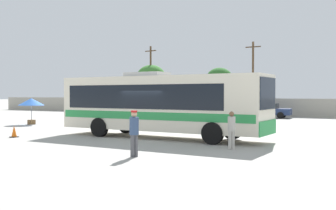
% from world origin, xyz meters
% --- Properties ---
extents(ground_plane, '(300.00, 300.00, 0.00)m').
position_xyz_m(ground_plane, '(0.00, 10.00, 0.00)').
color(ground_plane, '#A3A099').
extents(perimeter_wall, '(80.00, 0.30, 1.89)m').
position_xyz_m(perimeter_wall, '(0.00, 24.27, 0.95)').
color(perimeter_wall, '#9E998C').
rests_on(perimeter_wall, ground_plane).
extents(coach_bus_cream_green, '(11.66, 3.01, 3.50)m').
position_xyz_m(coach_bus_cream_green, '(0.28, 0.34, 1.87)').
color(coach_bus_cream_green, silver).
rests_on(coach_bus_cream_green, ground_plane).
extents(attendant_by_bus_door, '(0.46, 0.46, 1.60)m').
position_xyz_m(attendant_by_bus_door, '(5.26, -2.12, 0.90)').
color(attendant_by_bus_door, '#B7B2A8').
rests_on(attendant_by_bus_door, ground_plane).
extents(passenger_waiting_on_apron, '(0.44, 0.44, 1.72)m').
position_xyz_m(passenger_waiting_on_apron, '(2.82, -5.85, 0.98)').
color(passenger_waiting_on_apron, '#4C4C51').
rests_on(passenger_waiting_on_apron, ground_plane).
extents(vendor_umbrella_secondary_blue, '(2.00, 2.00, 2.02)m').
position_xyz_m(vendor_umbrella_secondary_blue, '(-13.11, 3.92, 1.70)').
color(vendor_umbrella_secondary_blue, gray).
rests_on(vendor_umbrella_secondary_blue, ground_plane).
extents(parked_car_leftmost_grey, '(4.54, 2.30, 1.45)m').
position_xyz_m(parked_car_leftmost_grey, '(-11.51, 20.57, 0.77)').
color(parked_car_leftmost_grey, slate).
rests_on(parked_car_leftmost_grey, ground_plane).
extents(parked_car_second_maroon, '(4.72, 2.28, 1.55)m').
position_xyz_m(parked_car_second_maroon, '(-6.10, 20.86, 0.82)').
color(parked_car_second_maroon, maroon).
rests_on(parked_car_second_maroon, ground_plane).
extents(parked_car_third_dark_blue, '(4.72, 2.28, 1.43)m').
position_xyz_m(parked_car_third_dark_blue, '(0.40, 21.35, 0.77)').
color(parked_car_third_dark_blue, navy).
rests_on(parked_car_third_dark_blue, ground_plane).
extents(utility_pole_near, '(1.80, 0.24, 8.39)m').
position_xyz_m(utility_pole_near, '(-2.82, 27.43, 4.38)').
color(utility_pole_near, '#4C3823').
rests_on(utility_pole_near, ground_plane).
extents(utility_pole_far, '(1.79, 0.47, 8.51)m').
position_xyz_m(utility_pole_far, '(-16.00, 26.42, 4.44)').
color(utility_pole_far, '#4C3823').
rests_on(utility_pole_far, ground_plane).
extents(roadside_tree_left, '(3.79, 3.79, 6.15)m').
position_xyz_m(roadside_tree_left, '(-16.19, 26.85, 4.52)').
color(roadside_tree_left, brown).
rests_on(roadside_tree_left, ground_plane).
extents(roadside_tree_midleft, '(3.48, 3.48, 5.79)m').
position_xyz_m(roadside_tree_midleft, '(-8.42, 31.18, 4.29)').
color(roadside_tree_midleft, brown).
rests_on(roadside_tree_midleft, ground_plane).
extents(traffic_cone_on_apron, '(0.36, 0.36, 0.64)m').
position_xyz_m(traffic_cone_on_apron, '(-6.68, -3.21, 0.31)').
color(traffic_cone_on_apron, black).
rests_on(traffic_cone_on_apron, ground_plane).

